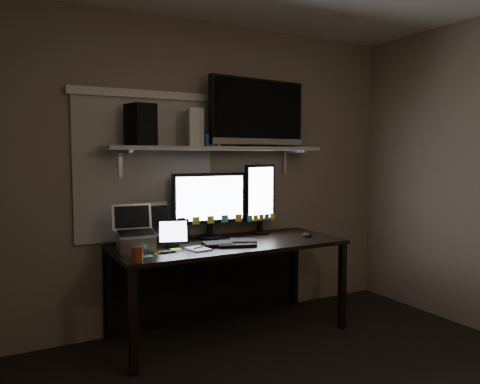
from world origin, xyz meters
TOP-DOWN VIEW (x-y plane):
  - back_wall at (0.00, 1.80)m, footprint 3.60×0.00m
  - window_blinds at (-0.55, 1.79)m, footprint 1.10×0.02m
  - desk at (0.00, 1.55)m, footprint 1.80×0.75m
  - wall_shelf at (0.00, 1.62)m, footprint 1.80×0.35m
  - monitor_landscape at (-0.06, 1.66)m, footprint 0.63×0.10m
  - monitor_portrait at (0.42, 1.66)m, footprint 0.31×0.10m
  - keyboard at (-0.02, 1.35)m, footprint 0.47×0.30m
  - mouse at (0.68, 1.33)m, footprint 0.07×0.10m
  - notepad at (-0.32, 1.29)m, footprint 0.15×0.20m
  - tablet at (-0.45, 1.47)m, footprint 0.26×0.17m
  - file_sorter at (-0.55, 1.68)m, footprint 0.26×0.16m
  - laptop at (-0.73, 1.45)m, footprint 0.30×0.26m
  - cup at (-0.82, 1.11)m, footprint 0.08×0.08m
  - sticky_notes at (-0.58, 1.34)m, footprint 0.39×0.34m
  - tv at (0.39, 1.65)m, footprint 0.96×0.29m
  - game_console at (-0.21, 1.65)m, footprint 0.14×0.25m
  - speaker at (-0.64, 1.60)m, footprint 0.21×0.24m
  - bottles at (-0.09, 1.59)m, footprint 0.22×0.11m

SIDE VIEW (x-z plane):
  - desk at x=0.00m, z-range 0.19..0.92m
  - sticky_notes at x=-0.58m, z-range 0.73..0.73m
  - notepad at x=-0.32m, z-range 0.73..0.74m
  - keyboard at x=-0.02m, z-range 0.73..0.76m
  - mouse at x=0.68m, z-range 0.73..0.77m
  - cup at x=-0.82m, z-range 0.73..0.83m
  - tablet at x=-0.45m, z-range 0.73..0.94m
  - file_sorter at x=-0.55m, z-range 0.73..1.04m
  - laptop at x=-0.73m, z-range 0.73..1.05m
  - monitor_landscape at x=-0.06m, z-range 0.73..1.28m
  - monitor_portrait at x=0.42m, z-range 0.73..1.34m
  - back_wall at x=0.00m, z-range -0.55..3.05m
  - window_blinds at x=-0.55m, z-range 0.75..1.85m
  - wall_shelf at x=0.00m, z-range 1.45..1.48m
  - bottles at x=-0.09m, z-range 1.48..1.62m
  - game_console at x=-0.21m, z-range 1.48..1.77m
  - speaker at x=-0.64m, z-range 1.48..1.79m
  - tv at x=0.39m, z-range 1.48..2.05m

